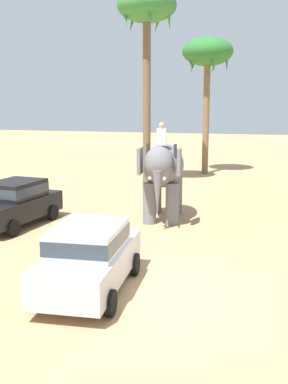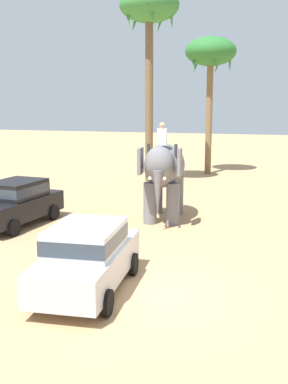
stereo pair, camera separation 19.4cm
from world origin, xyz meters
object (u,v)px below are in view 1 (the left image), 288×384
object	(u,v)px
car_parked_far_side	(15,201)
elephant_with_mahout	(163,170)
palm_tree_left_of_road	(208,56)
car_sedan_foreground	(89,255)
palm_tree_behind_elephant	(147,14)

from	to	relation	value
car_parked_far_side	elephant_with_mahout	world-z (taller)	elephant_with_mahout
elephant_with_mahout	palm_tree_left_of_road	xyz separation A→B (m)	(-0.24, 12.69, 5.49)
elephant_with_mahout	car_sedan_foreground	bearing A→B (deg)	-90.12
car_sedan_foreground	elephant_with_mahout	distance (m)	7.61
car_parked_far_side	palm_tree_behind_elephant	xyz separation A→B (m)	(2.37, 9.99, 8.31)
car_sedan_foreground	palm_tree_behind_elephant	size ratio (longest dim) A/B	0.40
car_parked_far_side	palm_tree_behind_elephant	bearing A→B (deg)	76.66
car_parked_far_side	car_sedan_foreground	bearing A→B (deg)	-44.89
car_sedan_foreground	palm_tree_left_of_road	world-z (taller)	palm_tree_left_of_road
car_parked_far_side	palm_tree_left_of_road	world-z (taller)	palm_tree_left_of_road
palm_tree_left_of_road	car_sedan_foreground	bearing A→B (deg)	-89.37
car_sedan_foreground	car_parked_far_side	bearing A→B (deg)	135.11
palm_tree_behind_elephant	palm_tree_left_of_road	bearing A→B (deg)	63.59
car_parked_far_side	palm_tree_left_of_road	bearing A→B (deg)	71.99
car_parked_far_side	palm_tree_left_of_road	size ratio (longest dim) A/B	0.49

